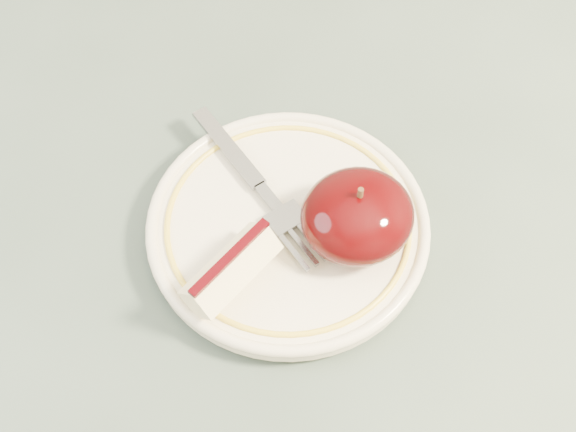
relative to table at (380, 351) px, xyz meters
name	(u,v)px	position (x,y,z in m)	size (l,w,h in m)	color
table	(380,351)	(0.00, 0.00, 0.00)	(0.90, 0.90, 0.75)	brown
plate	(288,226)	(-0.04, 0.08, 0.10)	(0.21, 0.21, 0.02)	beige
apple_half	(357,216)	(0.00, 0.05, 0.13)	(0.08, 0.08, 0.06)	black
apple_wedge	(231,269)	(-0.10, 0.05, 0.12)	(0.08, 0.06, 0.03)	beige
fork	(260,187)	(-0.05, 0.11, 0.11)	(0.05, 0.17, 0.00)	#92959A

